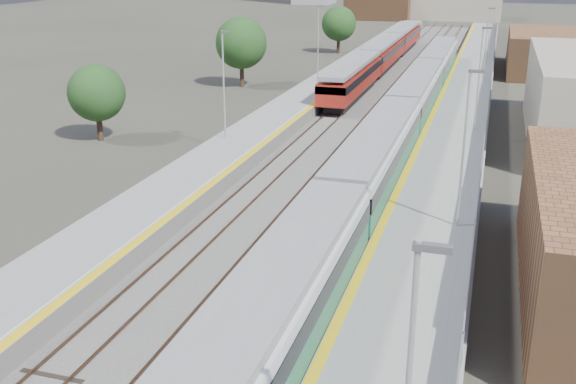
% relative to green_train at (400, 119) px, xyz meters
% --- Properties ---
extents(ground, '(320.00, 320.00, 0.00)m').
position_rel_green_train_xyz_m(ground, '(-1.50, 11.43, -2.23)').
color(ground, '#47443A').
rests_on(ground, ground).
extents(ballast_bed, '(10.50, 155.00, 0.06)m').
position_rel_green_train_xyz_m(ballast_bed, '(-3.75, 13.93, -2.20)').
color(ballast_bed, '#565451').
rests_on(ballast_bed, ground).
extents(tracks, '(8.96, 160.00, 0.17)m').
position_rel_green_train_xyz_m(tracks, '(-3.15, 15.60, -2.12)').
color(tracks, '#4C3323').
rests_on(tracks, ground).
extents(platform_right, '(4.70, 155.00, 8.52)m').
position_rel_green_train_xyz_m(platform_right, '(3.78, 13.92, -1.69)').
color(platform_right, slate).
rests_on(platform_right, ground).
extents(platform_left, '(4.30, 155.00, 8.52)m').
position_rel_green_train_xyz_m(platform_left, '(-10.55, 13.92, -1.71)').
color(platform_left, slate).
rests_on(platform_left, ground).
extents(green_train, '(2.87, 79.91, 3.16)m').
position_rel_green_train_xyz_m(green_train, '(0.00, 0.00, 0.00)').
color(green_train, black).
rests_on(green_train, ground).
extents(red_train, '(2.74, 55.57, 3.46)m').
position_rel_green_train_xyz_m(red_train, '(-7.00, 35.35, -0.18)').
color(red_train, black).
rests_on(red_train, ground).
extents(tree_a, '(4.25, 4.25, 5.77)m').
position_rel_green_train_xyz_m(tree_a, '(-22.04, -4.28, 1.40)').
color(tree_a, '#382619').
rests_on(tree_a, ground).
extents(tree_b, '(5.41, 5.41, 7.34)m').
position_rel_green_train_xyz_m(tree_b, '(-19.60, 19.73, 2.39)').
color(tree_b, '#382619').
rests_on(tree_b, ground).
extents(tree_c, '(4.89, 4.89, 6.63)m').
position_rel_green_train_xyz_m(tree_c, '(-15.65, 48.52, 1.95)').
color(tree_c, '#382619').
rests_on(tree_c, ground).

